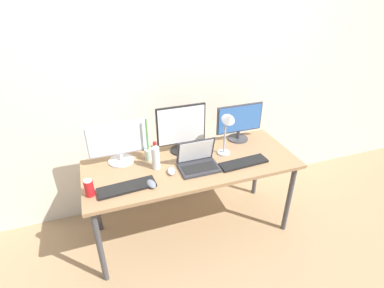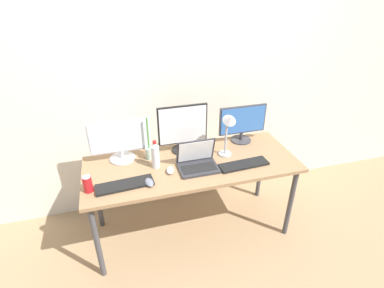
# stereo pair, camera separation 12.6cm
# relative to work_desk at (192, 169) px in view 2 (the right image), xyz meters

# --- Properties ---
(ground_plane) EXTENTS (16.00, 16.00, 0.00)m
(ground_plane) POSITION_rel_work_desk_xyz_m (0.00, 0.00, -0.68)
(ground_plane) COLOR #9E7F5B
(wall_back) EXTENTS (7.00, 0.08, 2.60)m
(wall_back) POSITION_rel_work_desk_xyz_m (0.00, 0.59, 0.62)
(wall_back) COLOR silver
(wall_back) RESTS_ON ground
(work_desk) EXTENTS (1.75, 0.68, 0.74)m
(work_desk) POSITION_rel_work_desk_xyz_m (0.00, 0.00, 0.00)
(work_desk) COLOR #424247
(work_desk) RESTS_ON ground
(monitor_left) EXTENTS (0.50, 0.21, 0.36)m
(monitor_left) POSITION_rel_work_desk_xyz_m (-0.55, 0.22, 0.25)
(monitor_left) COLOR silver
(monitor_left) RESTS_ON work_desk
(monitor_center) EXTENTS (0.43, 0.20, 0.42)m
(monitor_center) POSITION_rel_work_desk_xyz_m (-0.02, 0.22, 0.29)
(monitor_center) COLOR black
(monitor_center) RESTS_ON work_desk
(monitor_right) EXTENTS (0.44, 0.19, 0.35)m
(monitor_right) POSITION_rel_work_desk_xyz_m (0.54, 0.24, 0.25)
(monitor_right) COLOR #38383D
(monitor_right) RESTS_ON work_desk
(laptop_silver) EXTENTS (0.31, 0.22, 0.23)m
(laptop_silver) POSITION_rel_work_desk_xyz_m (0.02, -0.07, 0.12)
(laptop_silver) COLOR #2D2D33
(laptop_silver) RESTS_ON work_desk
(keyboard_main) EXTENTS (0.43, 0.16, 0.02)m
(keyboard_main) POSITION_rel_work_desk_xyz_m (-0.56, -0.16, 0.07)
(keyboard_main) COLOR black
(keyboard_main) RESTS_ON work_desk
(keyboard_aux) EXTENTS (0.42, 0.14, 0.02)m
(keyboard_aux) POSITION_rel_work_desk_xyz_m (0.39, -0.15, 0.07)
(keyboard_aux) COLOR black
(keyboard_aux) RESTS_ON work_desk
(mouse_by_keyboard) EXTENTS (0.08, 0.11, 0.04)m
(mouse_by_keyboard) POSITION_rel_work_desk_xyz_m (-0.20, -0.08, 0.08)
(mouse_by_keyboard) COLOR silver
(mouse_by_keyboard) RESTS_ON work_desk
(mouse_by_laptop) EXTENTS (0.07, 0.11, 0.03)m
(mouse_by_laptop) POSITION_rel_work_desk_xyz_m (-0.38, -0.19, 0.08)
(mouse_by_laptop) COLOR slate
(mouse_by_laptop) RESTS_ON work_desk
(water_bottle) EXTENTS (0.07, 0.07, 0.24)m
(water_bottle) POSITION_rel_work_desk_xyz_m (-0.29, 0.03, 0.17)
(water_bottle) COLOR silver
(water_bottle) RESTS_ON work_desk
(soda_can_near_keyboard) EXTENTS (0.07, 0.07, 0.13)m
(soda_can_near_keyboard) POSITION_rel_work_desk_xyz_m (-0.81, -0.15, 0.13)
(soda_can_near_keyboard) COLOR red
(soda_can_near_keyboard) RESTS_ON work_desk
(bamboo_vase) EXTENTS (0.07, 0.07, 0.38)m
(bamboo_vase) POSITION_rel_work_desk_xyz_m (-0.32, 0.16, 0.14)
(bamboo_vase) COLOR #B2D1B7
(bamboo_vase) RESTS_ON work_desk
(desk_lamp) EXTENTS (0.11, 0.18, 0.42)m
(desk_lamp) POSITION_rel_work_desk_xyz_m (0.31, 0.01, 0.35)
(desk_lamp) COLOR #B7B7BC
(desk_lamp) RESTS_ON work_desk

